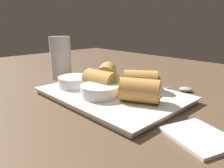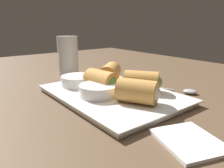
{
  "view_description": "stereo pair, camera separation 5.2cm",
  "coord_description": "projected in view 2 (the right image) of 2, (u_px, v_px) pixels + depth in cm",
  "views": [
    {
      "loc": [
        -34.72,
        33.18,
        20.13
      ],
      "look_at": [
        2.25,
        -2.38,
        5.56
      ],
      "focal_mm": 35.0,
      "sensor_mm": 36.0,
      "label": 1
    },
    {
      "loc": [
        -38.14,
        29.25,
        20.13
      ],
      "look_at": [
        2.25,
        -2.38,
        5.56
      ],
      "focal_mm": 35.0,
      "sensor_mm": 36.0,
      "label": 2
    }
  ],
  "objects": [
    {
      "name": "dipping_bowl_near",
      "position": [
        99.0,
        90.0,
        0.51
      ],
      "size": [
        9.03,
        9.03,
        2.69
      ],
      "color": "white",
      "rests_on": "serving_plate"
    },
    {
      "name": "drinking_glass",
      "position": [
        68.0,
        57.0,
        0.73
      ],
      "size": [
        6.83,
        6.83,
        13.73
      ],
      "color": "silver",
      "rests_on": "table_surface"
    },
    {
      "name": "roll_front_right",
      "position": [
        143.0,
        81.0,
        0.54
      ],
      "size": [
        9.71,
        9.05,
        5.16
      ],
      "color": "#D19347",
      "rests_on": "serving_plate"
    },
    {
      "name": "roll_front_left",
      "position": [
        102.0,
        81.0,
        0.54
      ],
      "size": [
        9.44,
        6.22,
        5.16
      ],
      "color": "#D19347",
      "rests_on": "serving_plate"
    },
    {
      "name": "table_surface",
      "position": [
        110.0,
        106.0,
        0.51
      ],
      "size": [
        180.0,
        140.0,
        2.0
      ],
      "color": "brown",
      "rests_on": "ground"
    },
    {
      "name": "dipping_bowl_far",
      "position": [
        78.0,
        80.0,
        0.59
      ],
      "size": [
        9.03,
        9.03,
        2.69
      ],
      "color": "white",
      "rests_on": "serving_plate"
    },
    {
      "name": "napkin",
      "position": [
        189.0,
        141.0,
        0.34
      ],
      "size": [
        12.49,
        11.56,
        0.6
      ],
      "color": "white",
      "rests_on": "table_surface"
    },
    {
      "name": "roll_back_left",
      "position": [
        139.0,
        92.0,
        0.46
      ],
      "size": [
        9.71,
        8.36,
        5.16
      ],
      "color": "#D19347",
      "rests_on": "serving_plate"
    },
    {
      "name": "spoon",
      "position": [
        184.0,
        91.0,
        0.58
      ],
      "size": [
        15.44,
        6.93,
        1.23
      ],
      "color": "#B2B2B7",
      "rests_on": "table_surface"
    },
    {
      "name": "serving_plate",
      "position": [
        112.0,
        95.0,
        0.54
      ],
      "size": [
        34.41,
        24.37,
        1.5
      ],
      "color": "white",
      "rests_on": "table_surface"
    },
    {
      "name": "roll_back_right",
      "position": [
        109.0,
        73.0,
        0.62
      ],
      "size": [
        9.25,
        9.65,
        5.16
      ],
      "color": "#D19347",
      "rests_on": "serving_plate"
    }
  ]
}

